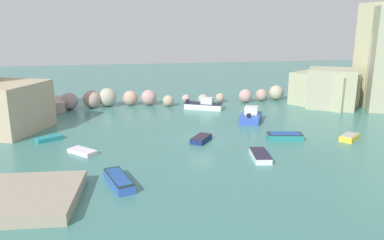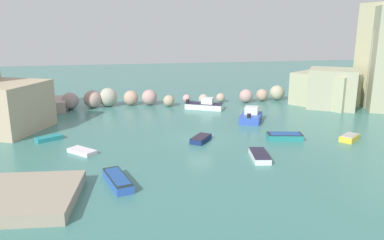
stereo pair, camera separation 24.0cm
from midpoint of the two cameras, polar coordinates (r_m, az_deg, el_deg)
cove_water at (r=39.12m, az=1.13°, el=-3.05°), size 160.00×160.00×0.00m
rock_breakwater at (r=56.03m, az=-6.60°, el=3.40°), size 37.74×3.87×2.73m
stone_dock at (r=28.21m, az=-25.03°, el=-10.67°), size 8.32×7.65×0.84m
channel_buoy at (r=54.54m, az=-1.05°, el=2.24°), size 0.51×0.51×0.51m
moored_boat_0 at (r=41.65m, az=-21.20°, el=-2.65°), size 2.82×2.29×0.43m
moored_boat_1 at (r=28.96m, az=-11.37°, el=-9.01°), size 2.38×4.45×0.69m
moored_boat_2 at (r=40.44m, az=13.83°, el=-2.40°), size 3.89×2.31×0.64m
moored_boat_3 at (r=53.29m, az=1.77°, el=2.29°), size 5.61×4.15×1.67m
moored_boat_4 at (r=42.20m, az=22.77°, el=-2.47°), size 2.79×2.58×0.63m
moored_boat_5 at (r=46.95m, az=8.84°, el=0.56°), size 3.93×4.64×1.83m
moored_boat_6 at (r=36.54m, az=-16.57°, el=-4.63°), size 2.91×2.91×0.38m
moored_boat_7 at (r=34.24m, az=10.18°, el=-5.38°), size 1.97×3.62×0.55m
moored_boat_8 at (r=38.51m, az=1.22°, el=-2.90°), size 2.67×2.99×0.57m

